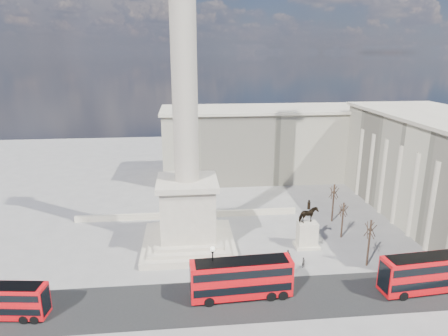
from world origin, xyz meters
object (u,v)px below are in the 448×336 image
Objects in this scene: nelsons_column at (187,166)px; red_bus_a at (2,301)px; red_bus_b at (242,278)px; pedestrian_crossing at (288,255)px; equestrian_statue at (307,231)px; red_bus_c at (429,273)px; victorian_lamp at (213,268)px; pedestrian_walking at (304,262)px; pedestrian_standing at (412,269)px.

red_bus_a is (-21.13, -15.55, -10.76)m from nelsons_column.
pedestrian_crossing is at bearing 43.50° from red_bus_b.
red_bus_b is 11.70m from pedestrian_crossing.
red_bus_c is at bearing -49.08° from equestrian_statue.
victorian_lamp is (-26.87, 1.48, 1.44)m from red_bus_c.
victorian_lamp is 19.41m from equestrian_statue.
nelsons_column is at bearing 101.10° from victorian_lamp.
pedestrian_standing is at bearing -44.77° from pedestrian_walking.
equestrian_statue is at bearing 37.31° from victorian_lamp.
victorian_lamp is 0.88× the size of equestrian_statue.
pedestrian_standing is (11.85, -9.25, -1.90)m from equestrian_statue.
red_bus_b is 1.83× the size of victorian_lamp.
victorian_lamp is at bearing -142.69° from equestrian_statue.
victorian_lamp is at bearing 10.81° from red_bus_a.
nelsons_column is 7.31× the size of victorian_lamp.
equestrian_statue is at bearing 42.79° from red_bus_b.
red_bus_a is 41.47m from equestrian_statue.
nelsons_column is 33.06× the size of pedestrian_walking.
victorian_lamp is at bearing 79.49° from pedestrian_crossing.
pedestrian_walking is at bearing -27.37° from nelsons_column.
red_bus_c is at bearing -59.56° from pedestrian_walking.
equestrian_statue is (11.90, 12.15, 0.04)m from red_bus_b.
nelsons_column is 4.82× the size of red_bus_a.
pedestrian_crossing is at bearing 143.70° from red_bus_c.
red_bus_b is at bearing -10.59° from pedestrian_standing.
red_bus_c is 26.94m from victorian_lamp.
equestrian_statue is 5.05× the size of pedestrian_standing.
red_bus_b is 23.39m from red_bus_c.
red_bus_b is 17.01m from equestrian_statue.
victorian_lamp is at bearing -78.90° from nelsons_column.
red_bus_c is at bearing -5.43° from red_bus_b.
nelsons_column is 3.99× the size of red_bus_b.
pedestrian_walking is at bearing 172.10° from pedestrian_crossing.
red_bus_c is at bearing -166.67° from pedestrian_crossing.
nelsons_column is 4.05× the size of red_bus_c.
equestrian_statue is at bearing -55.52° from pedestrian_standing.
red_bus_b is at bearing 91.13° from pedestrian_crossing.
red_bus_b is (6.25, -14.41, -10.29)m from nelsons_column.
red_bus_c is 8.03× the size of pedestrian_standing.
nelsons_column is 19.64m from pedestrian_crossing.
pedestrian_walking is at bearing 23.69° from victorian_lamp.
victorian_lamp is 14.72m from pedestrian_walking.
red_bus_b is 11.60m from pedestrian_walking.
equestrian_statue reaches higher than pedestrian_walking.
nelsons_column is at bearing 110.65° from red_bus_b.
red_bus_a is 6.32× the size of pedestrian_crossing.
pedestrian_standing is 0.94× the size of pedestrian_crossing.
equestrian_statue is at bearing -91.08° from pedestrian_crossing.
pedestrian_standing reaches higher than pedestrian_walking.
equestrian_statue is 5.14× the size of pedestrian_walking.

